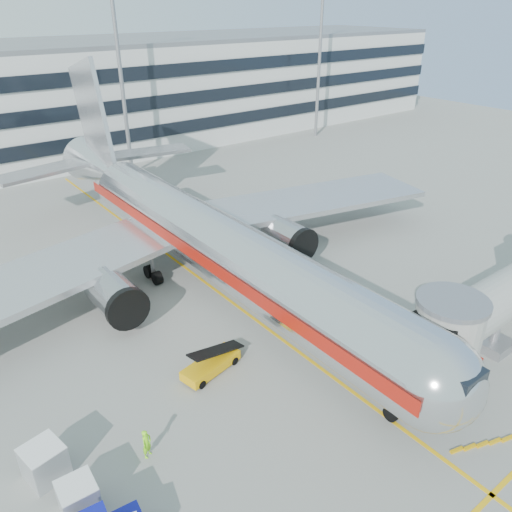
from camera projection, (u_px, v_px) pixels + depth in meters
ground at (294, 349)px, 33.34m from camera, size 180.00×180.00×0.00m
lead_in_line at (213, 288)px, 40.38m from camera, size 0.25×70.00×0.01m
stop_bar at (492, 495)px, 23.48m from camera, size 6.00×0.25×0.01m
main_jet at (199, 233)px, 39.66m from camera, size 50.95×48.70×16.06m
terminal at (25, 103)px, 70.59m from camera, size 150.00×24.25×15.60m
light_mast_centre at (118, 54)px, 60.46m from camera, size 2.40×1.20×25.45m
light_mast_east at (320, 42)px, 78.91m from camera, size 2.40×1.20×25.45m
belt_loader at (211, 364)px, 31.06m from camera, size 4.28×2.23×2.00m
cargo_container_left at (78, 498)px, 22.38m from camera, size 1.68×1.68×1.71m
cargo_container_right at (44, 462)px, 24.01m from camera, size 2.07×2.07×1.88m
ramp_worker at (147, 444)px, 25.15m from camera, size 0.73×0.65×1.68m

